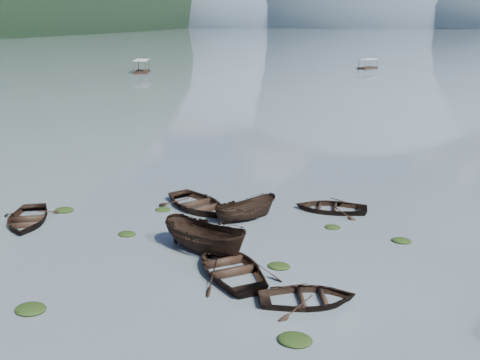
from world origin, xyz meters
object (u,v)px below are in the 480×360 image
(pontoon_centre, at_px, (367,68))
(pontoon_left, at_px, (142,73))
(rowboat_0, at_px, (28,223))
(rowboat_3, at_px, (230,273))

(pontoon_centre, bearing_deg, pontoon_left, -121.71)
(pontoon_left, xyz_separation_m, pontoon_centre, (44.03, 23.59, 0.00))
(pontoon_left, height_order, pontoon_centre, pontoon_left)
(pontoon_centre, bearing_deg, rowboat_0, -66.19)
(rowboat_3, xyz_separation_m, pontoon_left, (-45.09, 81.49, 0.00))
(rowboat_0, xyz_separation_m, pontoon_centre, (11.32, 102.57, 0.00))
(rowboat_0, relative_size, pontoon_left, 0.67)
(rowboat_0, height_order, rowboat_3, rowboat_3)
(rowboat_3, bearing_deg, rowboat_0, -51.39)
(rowboat_3, height_order, pontoon_centre, pontoon_centre)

